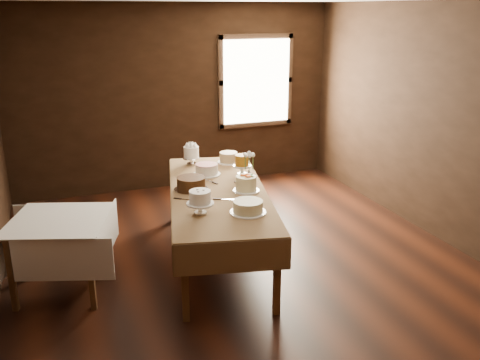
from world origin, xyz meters
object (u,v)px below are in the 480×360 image
cake_server_d (245,179)px  flower_vase (249,176)px  cake_flowers (246,184)px  cake_swirl (200,203)px  cake_caramel (242,166)px  cake_cream (248,207)px  cake_server_a (229,199)px  cake_chocolate (191,184)px  cake_server_b (251,202)px  cake_meringue (191,156)px  display_table (218,195)px  cake_speckled (229,158)px  side_table (59,228)px  cake_server_e (189,200)px  cake_lattice (207,170)px  cake_server_c (208,181)px

cake_server_d → flower_vase: flower_vase is taller
cake_flowers → cake_swirl: 0.79m
cake_server_d → cake_caramel: bearing=57.9°
cake_cream → cake_server_a: (-0.05, 0.41, -0.06)m
cake_chocolate → cake_swirl: cake_swirl is taller
cake_server_b → flower_vase: (0.23, 0.64, 0.06)m
cake_server_d → cake_meringue: bearing=94.8°
cake_flowers → cake_cream: size_ratio=0.72×
flower_vase → cake_caramel: bearing=87.3°
cake_flowers → flower_vase: bearing=63.2°
cake_meringue → cake_swirl: (-0.36, -1.64, -0.00)m
cake_meringue → cake_server_a: (0.02, -1.37, -0.11)m
display_table → cake_server_d: 0.48m
display_table → cake_swirl: bearing=-122.3°
cake_chocolate → cake_flowers: (0.55, -0.24, 0.01)m
cake_flowers → cake_server_d: bearing=70.5°
cake_speckled → cake_server_a: (-0.45, -1.29, -0.06)m
side_table → cake_meringue: bearing=35.7°
cake_speckled → cake_meringue: bearing=170.0°
flower_vase → cake_swirl: bearing=-136.8°
cake_chocolate → cake_server_d: bearing=10.8°
display_table → cake_meringue: cake_meringue is taller
flower_vase → cake_cream: bearing=-112.0°
cake_meringue → cake_server_d: 0.92m
cake_meringue → cake_chocolate: bearing=-105.5°
cake_caramel → cake_speckled: bearing=88.1°
display_table → cake_caramel: 0.64m
cake_cream → flower_vase: (0.36, 0.90, 0.01)m
cake_caramel → cake_server_e: size_ratio=1.06×
cake_speckled → cake_flowers: (-0.18, -1.10, 0.02)m
display_table → cake_cream: 0.75m
cake_caramel → flower_vase: bearing=-92.7°
display_table → cake_server_a: 0.33m
cake_server_b → side_table: bearing=-96.2°
cake_flowers → cake_caramel: bearing=73.8°
cake_cream → cake_speckled: bearing=77.0°
cake_lattice → cake_server_b: 1.06m
display_table → cake_cream: cake_cream is taller
cake_caramel → cake_flowers: 0.59m
cake_lattice → cake_caramel: size_ratio=1.30×
cake_lattice → cake_swirl: size_ratio=1.25×
cake_server_b → cake_server_e: bearing=-112.0°
display_table → cake_caramel: cake_caramel is taller
side_table → cake_server_b: cake_server_b is taller
cake_lattice → cake_speckled: bearing=43.5°
display_table → cake_server_a: (0.01, -0.33, 0.06)m
cake_server_c → flower_vase: flower_vase is taller
cake_chocolate → cake_server_b: size_ratio=1.77×
cake_cream → cake_server_e: (-0.45, 0.54, -0.06)m
cake_caramel → cake_server_c: 0.47m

